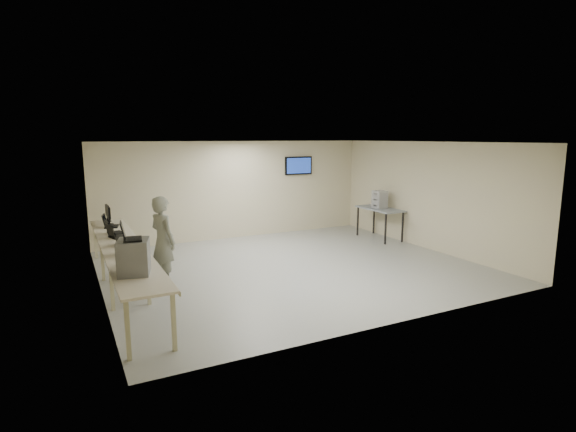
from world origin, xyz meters
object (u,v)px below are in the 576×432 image
equipment_box (134,257)px  side_table (380,211)px  workbench (123,250)px  soldier (163,241)px

equipment_box → side_table: (7.25, 3.39, -0.34)m
workbench → equipment_box: 1.97m
equipment_box → soldier: soldier is taller
soldier → workbench: bearing=71.5°
equipment_box → soldier: size_ratio=0.29×
side_table → workbench: bearing=-168.6°
soldier → equipment_box: bearing=135.8°
workbench → side_table: bearing=11.4°
equipment_box → side_table: equipment_box is taller
equipment_box → side_table: 8.01m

